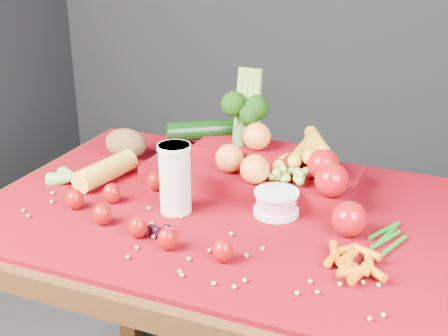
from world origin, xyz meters
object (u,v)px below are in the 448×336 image
at_px(table, 221,247).
at_px(produce_mound, 261,162).
at_px(yogurt_bowl, 276,202).
at_px(milk_glass, 175,176).

distance_m(table, produce_mound, 0.23).
relative_size(yogurt_bowl, produce_mound, 0.18).
bearing_deg(produce_mound, yogurt_bowl, -58.16).
bearing_deg(yogurt_bowl, produce_mound, 121.84).
distance_m(milk_glass, yogurt_bowl, 0.23).
relative_size(table, milk_glass, 6.88).
relative_size(milk_glass, yogurt_bowl, 1.57).
bearing_deg(yogurt_bowl, table, -173.52).
distance_m(table, milk_glass, 0.22).
xyz_separation_m(milk_glass, produce_mound, (0.13, 0.22, -0.03)).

